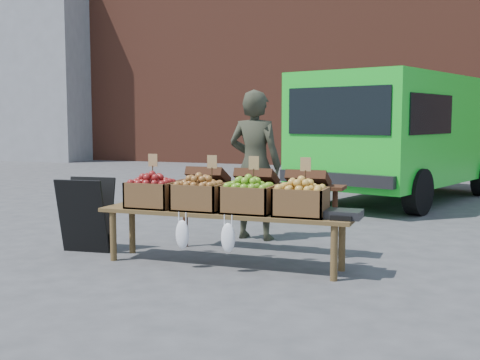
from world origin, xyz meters
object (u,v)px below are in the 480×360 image
(chalkboard_sign, at_px, (86,215))
(crate_golden_apples, at_px, (152,195))
(back_table, at_px, (257,207))
(vendor, at_px, (255,165))
(crate_green_apples, at_px, (301,202))
(display_bench, at_px, (223,239))
(weighing_scale, at_px, (344,214))
(delivery_van, at_px, (401,139))
(crate_red_apples, at_px, (248,199))
(crate_russet_pears, at_px, (199,197))

(chalkboard_sign, relative_size, crate_golden_apples, 1.73)
(chalkboard_sign, relative_size, back_table, 0.41)
(vendor, distance_m, crate_green_apples, 1.76)
(display_bench, bearing_deg, weighing_scale, 0.00)
(weighing_scale, bearing_deg, chalkboard_sign, 178.75)
(delivery_van, xyz_separation_m, vendor, (-1.38, -4.52, -0.20))
(chalkboard_sign, height_order, crate_red_apples, chalkboard_sign)
(delivery_van, distance_m, crate_red_apples, 6.06)
(crate_golden_apples, xyz_separation_m, crate_red_apples, (1.10, 0.00, 0.00))
(crate_russet_pears, bearing_deg, chalkboard_sign, 177.42)
(delivery_van, distance_m, crate_green_apples, 6.00)
(crate_golden_apples, bearing_deg, crate_red_apples, 0.00)
(back_table, distance_m, crate_russet_pears, 0.84)
(crate_red_apples, distance_m, crate_green_apples, 0.55)
(display_bench, height_order, crate_red_apples, crate_red_apples)
(display_bench, distance_m, crate_golden_apples, 0.93)
(weighing_scale, bearing_deg, crate_russet_pears, 180.00)
(display_bench, xyz_separation_m, crate_russet_pears, (-0.28, 0.00, 0.42))
(vendor, distance_m, weighing_scale, 2.04)
(display_bench, bearing_deg, vendor, 95.72)
(chalkboard_sign, xyz_separation_m, crate_green_apples, (2.55, -0.07, 0.28))
(chalkboard_sign, xyz_separation_m, crate_golden_apples, (0.90, -0.07, 0.28))
(crate_golden_apples, bearing_deg, display_bench, 0.00)
(display_bench, height_order, crate_green_apples, crate_green_apples)
(crate_golden_apples, xyz_separation_m, crate_russet_pears, (0.55, 0.00, 0.00))
(crate_golden_apples, height_order, weighing_scale, crate_golden_apples)
(display_bench, relative_size, crate_golden_apples, 5.40)
(vendor, xyz_separation_m, display_bench, (0.14, -1.45, -0.66))
(chalkboard_sign, xyz_separation_m, display_bench, (1.72, -0.07, -0.15))
(vendor, bearing_deg, weighing_scale, 138.14)
(vendor, bearing_deg, crate_red_apples, 110.37)
(weighing_scale, bearing_deg, crate_green_apples, 180.00)
(vendor, relative_size, display_bench, 0.70)
(display_bench, relative_size, crate_russet_pears, 5.40)
(crate_golden_apples, bearing_deg, crate_green_apples, 0.00)
(chalkboard_sign, height_order, weighing_scale, chalkboard_sign)
(delivery_van, distance_m, weighing_scale, 5.99)
(delivery_van, height_order, crate_golden_apples, delivery_van)
(crate_red_apples, bearing_deg, vendor, 106.19)
(back_table, relative_size, crate_golden_apples, 4.20)
(display_bench, bearing_deg, crate_green_apples, 0.00)
(crate_russet_pears, xyz_separation_m, crate_red_apples, (0.55, 0.00, 0.00))
(delivery_van, bearing_deg, vendor, -88.04)
(display_bench, height_order, crate_golden_apples, crate_golden_apples)
(crate_golden_apples, distance_m, crate_red_apples, 1.10)
(crate_red_apples, bearing_deg, crate_green_apples, 0.00)
(vendor, bearing_deg, crate_golden_apples, 69.01)
(crate_red_apples, xyz_separation_m, weighing_scale, (0.98, 0.00, -0.10))
(back_table, xyz_separation_m, crate_green_apples, (0.70, -0.72, 0.19))
(crate_red_apples, height_order, crate_green_apples, same)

